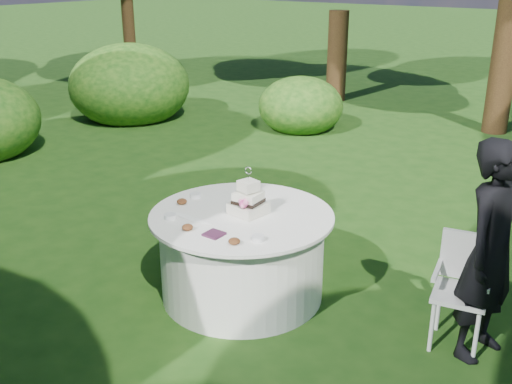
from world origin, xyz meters
TOP-DOWN VIEW (x-y plane):
  - ground at (0.00, 0.00)m, footprint 80.00×80.00m
  - napkins at (0.09, -0.47)m, footprint 0.14×0.14m
  - feather_plume at (-0.28, -0.33)m, footprint 0.48×0.07m
  - guest at (1.94, 0.39)m, footprint 0.52×0.68m
  - table at (0.00, 0.00)m, footprint 1.56×1.56m
  - cake at (0.04, 0.03)m, footprint 0.30×0.30m
  - chair at (1.76, 0.43)m, footprint 0.46×0.46m
  - votives at (-0.22, -0.07)m, footprint 1.09×0.96m
  - petal_cups at (-0.13, -0.38)m, footprint 0.96×0.47m

SIDE VIEW (x-z plane):
  - ground at x=0.00m, z-range 0.00..0.00m
  - table at x=0.00m, z-range 0.00..0.77m
  - chair at x=1.76m, z-range 0.08..0.95m
  - feather_plume at x=-0.28m, z-range 0.77..0.78m
  - napkins at x=0.09m, z-range 0.77..0.79m
  - votives at x=-0.22m, z-range 0.77..0.81m
  - petal_cups at x=-0.13m, z-range 0.77..0.82m
  - guest at x=1.94m, z-range 0.00..1.65m
  - cake at x=0.04m, z-range 0.68..1.09m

